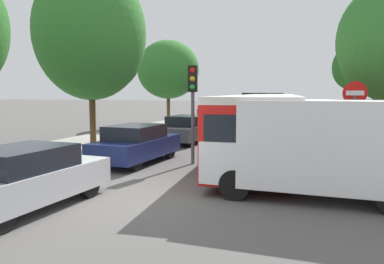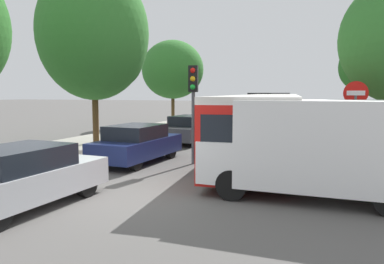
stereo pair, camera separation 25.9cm
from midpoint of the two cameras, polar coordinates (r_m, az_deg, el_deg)
name	(u,v)px [view 1 (the left image)]	position (r m, az deg, el deg)	size (l,w,h in m)	color
ground_plane	(132,199)	(9.05, -9.98, -9.99)	(200.00, 200.00, 0.00)	#565451
kerb_strip_left	(169,124)	(28.62, -3.74, 1.19)	(3.20, 47.50, 0.14)	#9E998E
articulated_bus	(266,118)	(16.50, 10.74, 2.08)	(3.74, 16.20, 2.38)	red
city_bus_rear	(265,101)	(45.56, 10.84, 4.59)	(3.39, 11.53, 2.45)	silver
queued_car_silver	(24,178)	(8.80, -24.99, -6.36)	(1.88, 3.97, 1.35)	#B7BABF
queued_car_navy	(136,144)	(13.36, -9.03, -1.78)	(1.89, 3.98, 1.35)	navy
queued_car_graphite	(188,129)	(18.53, -1.01, 0.46)	(1.89, 3.98, 1.35)	#47474C
queued_car_green	(217,121)	(23.11, 3.46, 1.74)	(2.08, 4.39, 1.49)	#236638
queued_car_black	(230,116)	(27.85, 5.48, 2.37)	(1.98, 4.18, 1.42)	black
queued_car_white	(247,112)	(33.46, 8.21, 3.03)	(2.11, 4.45, 1.51)	white
white_van	(321,146)	(9.21, 18.32, -2.03)	(5.03, 2.06, 2.31)	white
traffic_light	(193,92)	(12.88, -0.47, 6.10)	(0.36, 0.39, 3.40)	#56595E
no_entry_sign	(354,113)	(12.20, 22.91, 2.71)	(0.70, 0.08, 2.82)	#56595E
tree_left_mid	(93,36)	(18.07, -15.21, 13.88)	(5.02, 5.02, 8.20)	#51381E
tree_left_far	(167,71)	(27.99, -4.13, 9.25)	(4.55, 4.55, 6.32)	#51381E
tree_right_mid	(378,60)	(25.35, 26.25, 9.75)	(4.38, 4.38, 6.76)	#51381E
tree_right_far	(352,69)	(35.34, 23.07, 8.89)	(3.21, 3.21, 6.58)	#51381E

